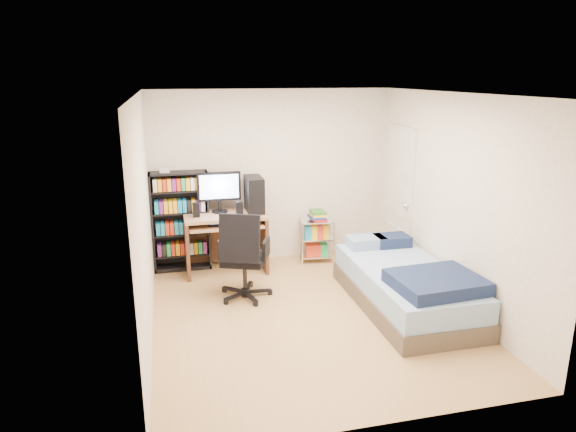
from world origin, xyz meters
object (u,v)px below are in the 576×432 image
object	(u,v)px
media_shelf	(181,220)
bed	(407,286)
computer_desk	(233,218)
office_chair	(244,271)

from	to	relation	value
media_shelf	bed	distance (m)	3.20
media_shelf	computer_desk	distance (m)	0.73
media_shelf	computer_desk	xyz separation A→B (m)	(0.71, -0.17, 0.03)
bed	media_shelf	bearing A→B (deg)	143.27
computer_desk	bed	xyz separation A→B (m)	(1.83, -1.72, -0.49)
office_chair	bed	bearing A→B (deg)	0.90
computer_desk	office_chair	xyz separation A→B (m)	(-0.01, -1.03, -0.40)
computer_desk	bed	world-z (taller)	computer_desk
bed	office_chair	bearing A→B (deg)	159.28
media_shelf	bed	xyz separation A→B (m)	(2.54, -1.90, -0.45)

